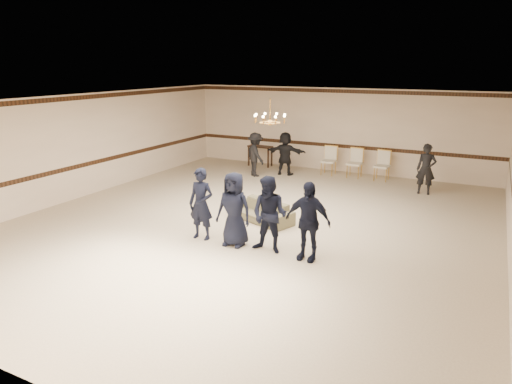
% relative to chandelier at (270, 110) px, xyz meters
% --- Properties ---
extents(room, '(12.01, 14.01, 3.21)m').
position_rel_chandelier_xyz_m(room, '(0.00, -1.00, -1.28)').
color(room, beige).
rests_on(room, ground).
extents(chair_rail, '(12.00, 0.02, 0.14)m').
position_rel_chandelier_xyz_m(chair_rail, '(0.00, 5.99, -1.88)').
color(chair_rail, '#3A1F11').
rests_on(chair_rail, wall_back).
extents(crown_molding, '(12.00, 0.02, 0.14)m').
position_rel_chandelier_xyz_m(crown_molding, '(0.00, 5.99, 0.21)').
color(crown_molding, '#3A1F11').
rests_on(crown_molding, wall_back).
extents(chandelier, '(0.94, 0.94, 0.89)m').
position_rel_chandelier_xyz_m(chandelier, '(0.00, 0.00, 0.00)').
color(chandelier, '#B38139').
rests_on(chandelier, ceiling).
extents(boy_a, '(0.65, 0.44, 1.73)m').
position_rel_chandelier_xyz_m(boy_a, '(-0.59, -2.54, -2.01)').
color(boy_a, black).
rests_on(boy_a, floor).
extents(boy_b, '(0.87, 0.58, 1.73)m').
position_rel_chandelier_xyz_m(boy_b, '(0.31, -2.54, -2.01)').
color(boy_b, black).
rests_on(boy_b, floor).
extents(boy_c, '(0.85, 0.67, 1.73)m').
position_rel_chandelier_xyz_m(boy_c, '(1.21, -2.54, -2.01)').
color(boy_c, black).
rests_on(boy_c, floor).
extents(boy_d, '(1.03, 0.46, 1.73)m').
position_rel_chandelier_xyz_m(boy_d, '(2.11, -2.54, -2.01)').
color(boy_d, black).
rests_on(boy_d, floor).
extents(settee, '(1.99, 1.29, 0.54)m').
position_rel_chandelier_xyz_m(settee, '(0.10, -0.73, -2.60)').
color(settee, '#6B6647').
rests_on(settee, floor).
extents(adult_left, '(1.21, 1.12, 1.63)m').
position_rel_chandelier_xyz_m(adult_left, '(-2.38, 3.78, -2.06)').
color(adult_left, black).
rests_on(adult_left, floor).
extents(adult_mid, '(1.56, 0.64, 1.63)m').
position_rel_chandelier_xyz_m(adult_mid, '(-1.48, 4.48, -2.06)').
color(adult_mid, black).
rests_on(adult_mid, floor).
extents(adult_right, '(0.63, 0.44, 1.63)m').
position_rel_chandelier_xyz_m(adult_right, '(3.62, 4.08, -2.06)').
color(adult_right, black).
rests_on(adult_right, floor).
extents(banquet_chair_left, '(0.55, 0.55, 1.06)m').
position_rel_chandelier_xyz_m(banquet_chair_left, '(-0.01, 5.23, -2.35)').
color(banquet_chair_left, beige).
rests_on(banquet_chair_left, floor).
extents(banquet_chair_mid, '(0.53, 0.53, 1.06)m').
position_rel_chandelier_xyz_m(banquet_chair_mid, '(0.99, 5.23, -2.35)').
color(banquet_chair_mid, beige).
rests_on(banquet_chair_mid, floor).
extents(banquet_chair_right, '(0.56, 0.56, 1.06)m').
position_rel_chandelier_xyz_m(banquet_chair_right, '(1.99, 5.23, -2.35)').
color(banquet_chair_right, beige).
rests_on(banquet_chair_right, floor).
extents(console_table, '(1.04, 0.51, 0.84)m').
position_rel_chandelier_xyz_m(console_table, '(-3.01, 5.43, -2.45)').
color(console_table, black).
rests_on(console_table, floor).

